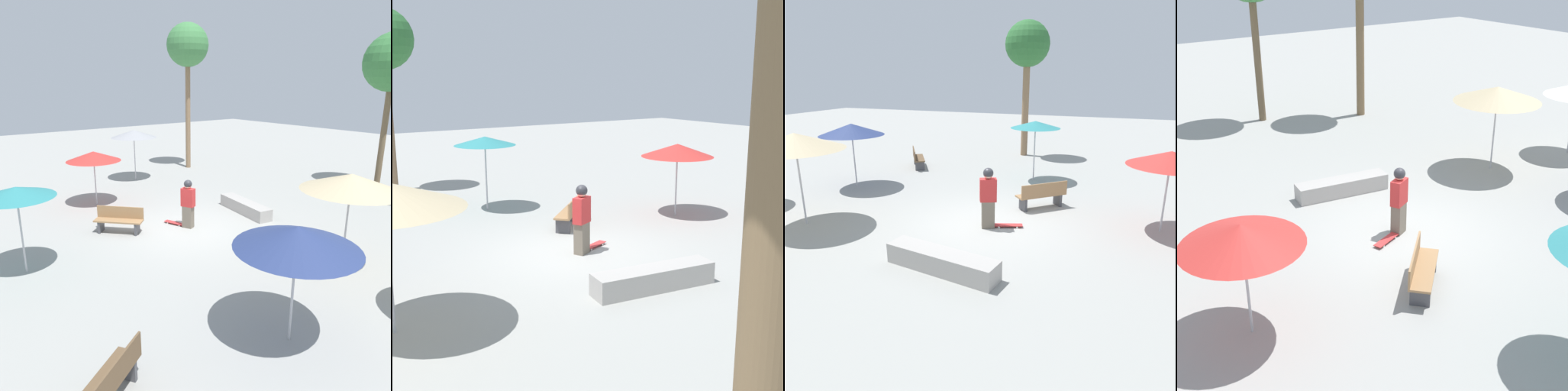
% 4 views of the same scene
% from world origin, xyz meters
% --- Properties ---
extents(ground_plane, '(60.00, 60.00, 0.00)m').
position_xyz_m(ground_plane, '(0.00, 0.00, 0.00)').
color(ground_plane, '#9E9E99').
extents(skater_main, '(0.41, 0.51, 1.68)m').
position_xyz_m(skater_main, '(0.13, 0.09, 0.91)').
color(skater_main, '#726656').
rests_on(skater_main, ground_plane).
extents(skateboard, '(0.46, 0.82, 0.07)m').
position_xyz_m(skateboard, '(-0.08, 0.60, 0.06)').
color(skateboard, red).
rests_on(skateboard, ground_plane).
extents(concrete_ledge, '(0.95, 2.65, 0.45)m').
position_xyz_m(concrete_ledge, '(2.78, 0.03, 0.22)').
color(concrete_ledge, '#A8A39E').
rests_on(concrete_ledge, ground_plane).
extents(bench_near, '(1.58, 1.25, 0.85)m').
position_xyz_m(bench_near, '(-5.36, -5.31, 0.43)').
color(bench_near, '#47474C').
rests_on(bench_near, ground_plane).
extents(bench_far, '(1.42, 1.46, 0.85)m').
position_xyz_m(bench_far, '(-1.95, 1.12, 0.43)').
color(bench_far, '#47474C').
rests_on(bench_far, ground_plane).
extents(shade_umbrella_grey, '(2.27, 2.27, 2.53)m').
position_xyz_m(shade_umbrella_grey, '(2.02, 7.21, 2.34)').
color(shade_umbrella_grey, '#B7B7BC').
rests_on(shade_umbrella_grey, ground_plane).
extents(shade_umbrella_navy, '(2.32, 2.32, 2.33)m').
position_xyz_m(shade_umbrella_navy, '(-1.88, -5.91, 2.12)').
color(shade_umbrella_navy, '#B7B7BC').
rests_on(shade_umbrella_navy, ground_plane).
extents(shade_umbrella_tan, '(2.58, 2.58, 2.56)m').
position_xyz_m(shade_umbrella_tan, '(1.76, -4.76, 2.33)').
color(shade_umbrella_tan, '#B7B7BC').
rests_on(shade_umbrella_tan, ground_plane).
extents(shade_umbrella_teal, '(1.91, 1.91, 2.32)m').
position_xyz_m(shade_umbrella_teal, '(-5.17, 0.06, 2.18)').
color(shade_umbrella_teal, '#B7B7BC').
rests_on(shade_umbrella_teal, ground_plane).
extents(shade_umbrella_red, '(2.16, 2.16, 2.18)m').
position_xyz_m(shade_umbrella_red, '(-1.29, 4.49, 1.99)').
color(shade_umbrella_red, '#B7B7BC').
rests_on(shade_umbrella_red, ground_plane).
extents(palm_tree_center_left, '(2.30, 2.30, 7.91)m').
position_xyz_m(palm_tree_center_left, '(5.95, 7.97, 6.62)').
color(palm_tree_center_left, '#896B4C').
rests_on(palm_tree_center_left, ground_plane).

